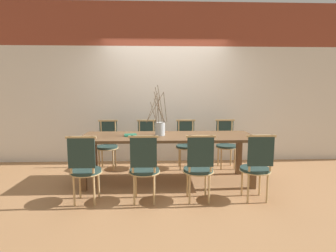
% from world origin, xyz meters
% --- Properties ---
extents(ground_plane, '(16.00, 16.00, 0.00)m').
position_xyz_m(ground_plane, '(0.00, 0.00, 0.00)').
color(ground_plane, '#9E7047').
extents(wall_rear, '(12.00, 0.06, 3.20)m').
position_xyz_m(wall_rear, '(0.00, 1.32, 1.60)').
color(wall_rear, silver).
rests_on(wall_rear, ground_plane).
extents(dining_table, '(2.73, 0.90, 0.76)m').
position_xyz_m(dining_table, '(0.00, 0.00, 0.67)').
color(dining_table, brown).
rests_on(dining_table, ground_plane).
extents(chair_near_leftend, '(0.41, 0.41, 0.91)m').
position_xyz_m(chair_near_leftend, '(-1.10, -0.79, 0.48)').
color(chair_near_leftend, '#233833').
rests_on(chair_near_leftend, ground_plane).
extents(chair_near_left, '(0.41, 0.41, 0.91)m').
position_xyz_m(chair_near_left, '(-0.34, -0.79, 0.48)').
color(chair_near_left, '#233833').
rests_on(chair_near_left, ground_plane).
extents(chair_near_center, '(0.41, 0.41, 0.91)m').
position_xyz_m(chair_near_center, '(0.37, -0.79, 0.48)').
color(chair_near_center, '#233833').
rests_on(chair_near_center, ground_plane).
extents(chair_near_right, '(0.41, 0.41, 0.91)m').
position_xyz_m(chair_near_right, '(1.14, -0.79, 0.48)').
color(chair_near_right, '#233833').
rests_on(chair_near_right, ground_plane).
extents(chair_far_leftend, '(0.41, 0.41, 0.91)m').
position_xyz_m(chair_far_leftend, '(-1.11, 0.79, 0.48)').
color(chair_far_leftend, '#233833').
rests_on(chair_far_leftend, ground_plane).
extents(chair_far_left, '(0.41, 0.41, 0.91)m').
position_xyz_m(chair_far_left, '(-0.38, 0.79, 0.48)').
color(chair_far_left, '#233833').
rests_on(chair_far_left, ground_plane).
extents(chair_far_center, '(0.41, 0.41, 0.91)m').
position_xyz_m(chair_far_center, '(0.38, 0.79, 0.48)').
color(chair_far_center, '#233833').
rests_on(chair_far_center, ground_plane).
extents(chair_far_right, '(0.41, 0.41, 0.91)m').
position_xyz_m(chair_far_right, '(1.14, 0.79, 0.48)').
color(chair_far_right, '#233833').
rests_on(chair_far_right, ground_plane).
extents(vase_centerpiece, '(0.33, 0.37, 0.79)m').
position_xyz_m(vase_centerpiece, '(-0.13, 0.01, 0.89)').
color(vase_centerpiece, '#B2BCC1').
rests_on(vase_centerpiece, dining_table).
extents(book_stack, '(0.22, 0.22, 0.02)m').
position_xyz_m(book_stack, '(-0.59, -0.02, 0.77)').
color(book_stack, '#1E6B4C').
rests_on(book_stack, dining_table).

